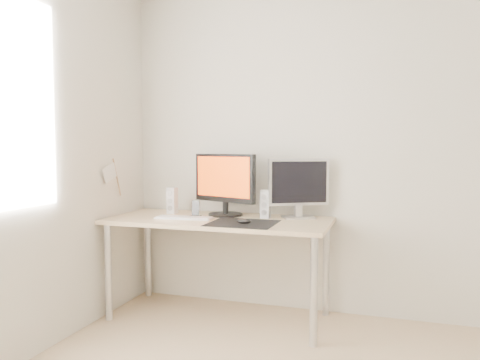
# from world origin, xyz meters

# --- Properties ---
(wall_back) EXTENTS (3.50, 0.00, 3.50)m
(wall_back) POSITION_xyz_m (0.00, 1.75, 1.25)
(wall_back) COLOR silver
(wall_back) RESTS_ON ground
(mousepad) EXTENTS (0.45, 0.40, 0.00)m
(mousepad) POSITION_xyz_m (-0.70, 1.23, 0.73)
(mousepad) COLOR black
(mousepad) RESTS_ON desk
(mouse) EXTENTS (0.10, 0.06, 0.04)m
(mouse) POSITION_xyz_m (-0.68, 1.20, 0.75)
(mouse) COLOR black
(mouse) RESTS_ON mousepad
(desk) EXTENTS (1.60, 0.70, 0.73)m
(desk) POSITION_xyz_m (-0.93, 1.38, 0.65)
(desk) COLOR #D1B587
(desk) RESTS_ON ground
(main_monitor) EXTENTS (0.53, 0.33, 0.47)m
(main_monitor) POSITION_xyz_m (-0.94, 1.53, 0.98)
(main_monitor) COLOR black
(main_monitor) RESTS_ON desk
(second_monitor) EXTENTS (0.42, 0.25, 0.43)m
(second_monitor) POSITION_xyz_m (-0.38, 1.58, 0.97)
(second_monitor) COLOR silver
(second_monitor) RESTS_ON desk
(speaker_left) EXTENTS (0.07, 0.08, 0.21)m
(speaker_left) POSITION_xyz_m (-1.37, 1.52, 0.83)
(speaker_left) COLOR white
(speaker_left) RESTS_ON desk
(speaker_right) EXTENTS (0.07, 0.08, 0.21)m
(speaker_right) POSITION_xyz_m (-0.61, 1.51, 0.83)
(speaker_right) COLOR white
(speaker_right) RESTS_ON desk
(keyboard) EXTENTS (0.43, 0.15, 0.02)m
(keyboard) POSITION_xyz_m (-1.17, 1.30, 0.74)
(keyboard) COLOR silver
(keyboard) RESTS_ON desk
(phone_dock) EXTENTS (0.07, 0.06, 0.13)m
(phone_dock) POSITION_xyz_m (-1.12, 1.40, 0.77)
(phone_dock) COLOR black
(phone_dock) RESTS_ON desk
(pennant) EXTENTS (0.01, 0.23, 0.29)m
(pennant) POSITION_xyz_m (-1.72, 1.24, 1.05)
(pennant) COLOR #A57F54
(pennant) RESTS_ON wall_left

